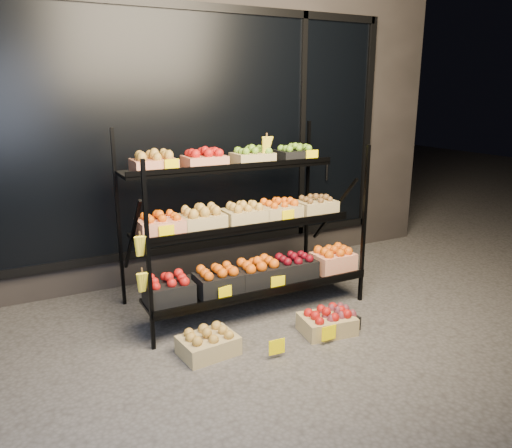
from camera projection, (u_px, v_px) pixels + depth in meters
ground at (278, 330)px, 4.24m from camera, size 24.00×24.00×0.00m
building at (172, 109)px, 6.00m from camera, size 6.00×2.08×3.50m
display_rack at (244, 225)px, 4.54m from camera, size 2.18×1.02×1.67m
tag_floor_a at (277, 352)px, 3.77m from camera, size 0.13×0.01×0.12m
tag_floor_b at (329, 338)px, 3.98m from camera, size 0.13×0.01×0.12m
floor_crate_left at (208, 342)px, 3.83m from camera, size 0.46×0.36×0.21m
floor_crate_midright at (327, 321)px, 4.18m from camera, size 0.47×0.37×0.21m
floor_crate_right at (336, 320)px, 4.23m from camera, size 0.37×0.29×0.18m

